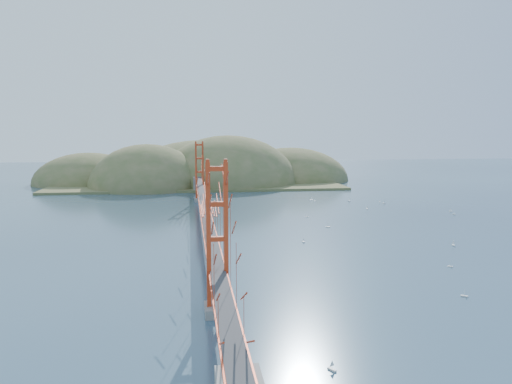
{
  "coord_description": "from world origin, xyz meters",
  "views": [
    {
      "loc": [
        -1.98,
        -66.16,
        13.77
      ],
      "look_at": [
        6.92,
        0.0,
        5.48
      ],
      "focal_mm": 35.0,
      "sensor_mm": 36.0,
      "label": 1
    }
  ],
  "objects": [
    {
      "name": "ground",
      "position": [
        0.0,
        0.0,
        0.0
      ],
      "size": [
        320.0,
        320.0,
        0.0
      ],
      "primitive_type": "plane",
      "color": "#2A4255",
      "rests_on": "ground"
    },
    {
      "name": "bridge",
      "position": [
        0.0,
        0.18,
        7.01
      ],
      "size": [
        2.2,
        94.4,
        12.0
      ],
      "color": "gray",
      "rests_on": "ground"
    },
    {
      "name": "far_headlands",
      "position": [
        2.21,
        68.52,
        0.0
      ],
      "size": [
        84.0,
        58.0,
        25.0
      ],
      "color": "olive",
      "rests_on": "ground"
    },
    {
      "name": "sailboat_14",
      "position": [
        29.31,
        -11.28,
        0.16
      ],
      "size": [
        0.56,
        0.63,
        0.72
      ],
      "color": "white",
      "rests_on": "ground"
    },
    {
      "name": "sailboat_12",
      "position": [
        21.99,
        29.18,
        0.15
      ],
      "size": [
        0.61,
        0.58,
        0.68
      ],
      "color": "white",
      "rests_on": "ground"
    },
    {
      "name": "sailboat_3",
      "position": [
        21.86,
        29.07,
        0.16
      ],
      "size": [
        0.62,
        0.5,
        0.73
      ],
      "color": "white",
      "rests_on": "ground"
    },
    {
      "name": "sailboat_0",
      "position": [
        11.9,
        -7.12,
        0.14
      ],
      "size": [
        0.5,
        0.55,
        0.62
      ],
      "color": "white",
      "rests_on": "ground"
    },
    {
      "name": "sailboat_8",
      "position": [
        28.76,
        26.4,
        0.16
      ],
      "size": [
        0.68,
        0.68,
        0.73
      ],
      "color": "white",
      "rests_on": "ground"
    },
    {
      "name": "sailboat_9",
      "position": [
        34.26,
        24.66,
        0.13
      ],
      "size": [
        0.44,
        0.49,
        0.56
      ],
      "color": "white",
      "rests_on": "ground"
    },
    {
      "name": "sailboat_10",
      "position": [
        6.0,
        -39.74,
        0.15
      ],
      "size": [
        0.63,
        0.63,
        0.69
      ],
      "color": "white",
      "rests_on": "ground"
    },
    {
      "name": "sailboat_16",
      "position": [
        16.56,
        10.59,
        0.14
      ],
      "size": [
        0.52,
        0.48,
        0.58
      ],
      "color": "white",
      "rests_on": "ground"
    },
    {
      "name": "sailboat_4",
      "position": [
        28.99,
        17.13,
        0.15
      ],
      "size": [
        0.56,
        0.61,
        0.68
      ],
      "color": "white",
      "rests_on": "ground"
    },
    {
      "name": "sailboat_15",
      "position": [
        34.4,
        22.85,
        0.15
      ],
      "size": [
        0.62,
        0.62,
        0.65
      ],
      "color": "white",
      "rests_on": "ground"
    },
    {
      "name": "sailboat_7",
      "position": [
        22.13,
        27.41,
        0.14
      ],
      "size": [
        0.55,
        0.5,
        0.62
      ],
      "color": "white",
      "rests_on": "ground"
    },
    {
      "name": "sailboat_17",
      "position": [
        42.01,
        12.35,
        0.15
      ],
      "size": [
        0.59,
        0.56,
        0.67
      ],
      "color": "white",
      "rests_on": "ground"
    },
    {
      "name": "sailboat_5",
      "position": [
        41.05,
        9.48,
        0.14
      ],
      "size": [
        0.56,
        0.56,
        0.61
      ],
      "color": "white",
      "rests_on": "ground"
    },
    {
      "name": "sailboat_6",
      "position": [
        20.57,
        -28.74,
        0.15
      ],
      "size": [
        0.63,
        0.63,
        0.66
      ],
      "color": "white",
      "rests_on": "ground"
    },
    {
      "name": "sailboat_2",
      "position": [
        24.09,
        -20.05,
        0.14
      ],
      "size": [
        0.56,
        0.56,
        0.59
      ],
      "color": "white",
      "rests_on": "ground"
    },
    {
      "name": "sailboat_1",
      "position": [
        17.54,
        1.84,
        0.15
      ],
      "size": [
        0.66,
        0.66,
        0.71
      ],
      "color": "white",
      "rests_on": "ground"
    }
  ]
}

